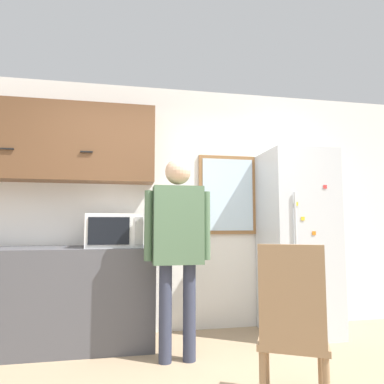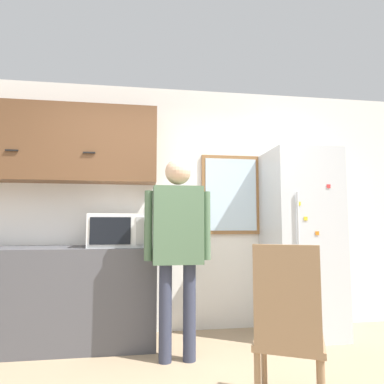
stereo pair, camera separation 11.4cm
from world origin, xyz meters
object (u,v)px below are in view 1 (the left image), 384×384
Objects in this scene: microwave at (115,230)px; refrigerator at (297,241)px; chair at (292,324)px; person at (178,235)px.

microwave is 0.27× the size of refrigerator.
microwave is 1.93m from refrigerator.
refrigerator reaches higher than chair.
microwave is at bearing 138.97° from person.
refrigerator is 1.69m from chair.
refrigerator is at bearing 0.38° from microwave.
refrigerator reaches higher than microwave.
person is at bearing -32.01° from chair.
chair is (-0.80, -1.43, -0.43)m from refrigerator.
chair is at bearing -119.16° from refrigerator.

